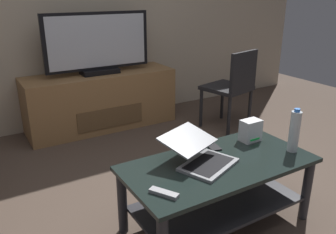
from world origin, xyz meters
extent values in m
plane|color=#4C3D33|center=(0.00, 0.00, 0.00)|extent=(7.68, 7.68, 0.00)
cube|color=black|center=(0.11, -0.12, 0.44)|extent=(1.19, 0.59, 0.03)
cube|color=#2D2D33|center=(0.11, -0.12, 0.16)|extent=(1.05, 0.52, 0.02)
cylinder|color=#2D2D33|center=(0.66, -0.37, 0.21)|extent=(0.06, 0.06, 0.43)
cylinder|color=#2D2D33|center=(-0.44, 0.13, 0.21)|extent=(0.06, 0.06, 0.43)
cylinder|color=#2D2D33|center=(0.66, 0.13, 0.21)|extent=(0.06, 0.06, 0.43)
cube|color=olive|center=(0.11, 1.92, 0.30)|extent=(1.61, 0.51, 0.61)
cube|color=brown|center=(0.11, 1.66, 0.18)|extent=(0.72, 0.01, 0.21)
cube|color=black|center=(0.11, 1.90, 0.63)|extent=(0.39, 0.20, 0.05)
cube|color=black|center=(0.11, 1.90, 0.95)|extent=(1.12, 0.04, 0.58)
cube|color=#B2B7C1|center=(0.11, 1.88, 0.95)|extent=(1.04, 0.01, 0.53)
cube|color=black|center=(1.28, 1.20, 0.45)|extent=(0.53, 0.53, 0.04)
cube|color=black|center=(1.33, 1.01, 0.66)|extent=(0.42, 0.13, 0.42)
cylinder|color=black|center=(1.42, 1.43, 0.21)|extent=(0.04, 0.04, 0.43)
cylinder|color=black|center=(1.05, 1.35, 0.21)|extent=(0.04, 0.04, 0.43)
cylinder|color=black|center=(1.51, 1.06, 0.21)|extent=(0.04, 0.04, 0.43)
cylinder|color=black|center=(1.14, 0.98, 0.21)|extent=(0.04, 0.04, 0.43)
cube|color=gray|center=(0.02, -0.12, 0.47)|extent=(0.40, 0.35, 0.02)
cube|color=black|center=(0.02, -0.12, 0.48)|extent=(0.35, 0.28, 0.00)
cube|color=gray|center=(-0.03, 0.02, 0.59)|extent=(0.40, 0.34, 0.08)
cube|color=#3F8CD8|center=(-0.03, 0.01, 0.59)|extent=(0.36, 0.30, 0.06)
cube|color=silver|center=(0.50, 0.03, 0.53)|extent=(0.14, 0.09, 0.15)
cube|color=#19D84C|center=(0.50, -0.02, 0.48)|extent=(0.08, 0.00, 0.01)
cylinder|color=silver|center=(0.62, -0.24, 0.59)|extent=(0.07, 0.07, 0.27)
cylinder|color=blue|center=(0.62, -0.24, 0.74)|extent=(0.04, 0.04, 0.02)
cube|color=black|center=(0.21, 0.08, 0.46)|extent=(0.10, 0.15, 0.01)
cube|color=#99999E|center=(-0.36, -0.25, 0.47)|extent=(0.12, 0.16, 0.02)
camera|label=1|loc=(-1.14, -1.59, 1.45)|focal=37.20mm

